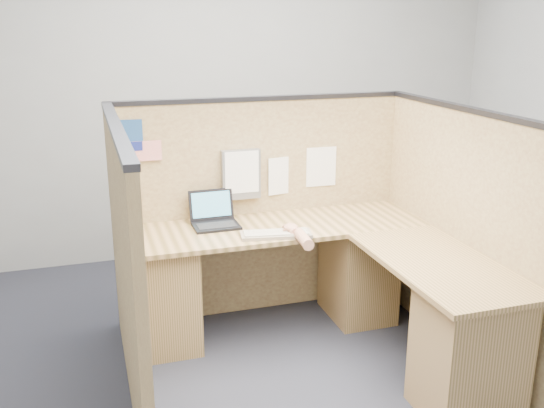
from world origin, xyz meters
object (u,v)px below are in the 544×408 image
object	(u,v)px
keyboard	(276,234)
l_desk	(324,293)
mouse	(291,231)
laptop	(214,217)

from	to	relation	value
keyboard	l_desk	bearing A→B (deg)	-27.25
l_desk	mouse	world-z (taller)	mouse
laptop	keyboard	distance (m)	0.47
keyboard	mouse	size ratio (longest dim) A/B	4.48
keyboard	mouse	distance (m)	0.10
laptop	mouse	bearing A→B (deg)	-39.42
mouse	l_desk	bearing A→B (deg)	-52.61
keyboard	mouse	world-z (taller)	mouse
mouse	keyboard	bearing A→B (deg)	-174.78
laptop	mouse	xyz separation A→B (m)	(0.42, -0.33, -0.03)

